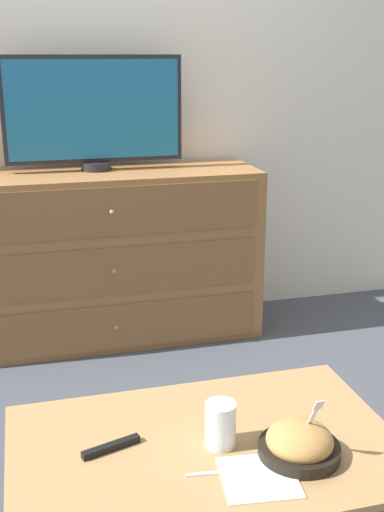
# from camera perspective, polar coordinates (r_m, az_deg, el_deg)

# --- Properties ---
(ground_plane) EXTENTS (12.00, 12.00, 0.00)m
(ground_plane) POSITION_cam_1_polar(r_m,az_deg,el_deg) (3.55, -9.48, -5.59)
(ground_plane) COLOR #474C56
(wall_back) EXTENTS (12.00, 0.05, 2.60)m
(wall_back) POSITION_cam_1_polar(r_m,az_deg,el_deg) (3.29, -10.70, 15.89)
(wall_back) COLOR white
(wall_back) RESTS_ON ground_plane
(dresser) EXTENTS (1.49, 0.45, 0.84)m
(dresser) POSITION_cam_1_polar(r_m,az_deg,el_deg) (3.18, -7.51, -0.13)
(dresser) COLOR #9E6B3D
(dresser) RESTS_ON ground_plane
(tv) EXTENTS (0.84, 0.14, 0.53)m
(tv) POSITION_cam_1_polar(r_m,az_deg,el_deg) (3.12, -8.74, 12.56)
(tv) COLOR #232328
(tv) RESTS_ON dresser
(coffee_table) EXTENTS (1.01, 0.65, 0.41)m
(coffee_table) POSITION_cam_1_polar(r_m,az_deg,el_deg) (1.76, 1.25, -17.70)
(coffee_table) COLOR tan
(coffee_table) RESTS_ON ground_plane
(takeout_bowl) EXTENTS (0.21, 0.21, 0.17)m
(takeout_bowl) POSITION_cam_1_polar(r_m,az_deg,el_deg) (1.69, 9.53, -16.12)
(takeout_bowl) COLOR black
(takeout_bowl) RESTS_ON coffee_table
(drink_cup) EXTENTS (0.08, 0.08, 0.12)m
(drink_cup) POSITION_cam_1_polar(r_m,az_deg,el_deg) (1.70, 2.54, -14.95)
(drink_cup) COLOR beige
(drink_cup) RESTS_ON coffee_table
(napkin) EXTENTS (0.20, 0.20, 0.00)m
(napkin) POSITION_cam_1_polar(r_m,az_deg,el_deg) (1.62, 5.97, -18.98)
(napkin) COLOR white
(napkin) RESTS_ON coffee_table
(knife) EXTENTS (0.16, 0.03, 0.01)m
(knife) POSITION_cam_1_polar(r_m,az_deg,el_deg) (1.63, 2.43, -18.68)
(knife) COLOR white
(knife) RESTS_ON coffee_table
(remote_control) EXTENTS (0.16, 0.07, 0.02)m
(remote_control) POSITION_cam_1_polar(r_m,az_deg,el_deg) (1.72, -7.20, -16.48)
(remote_control) COLOR black
(remote_control) RESTS_ON coffee_table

